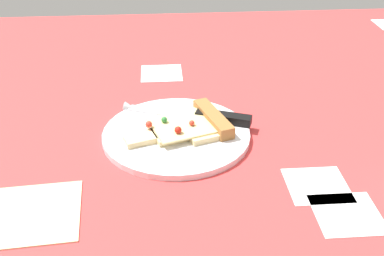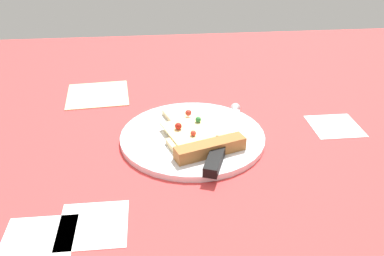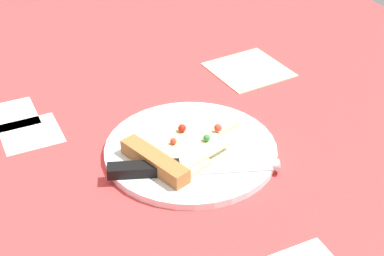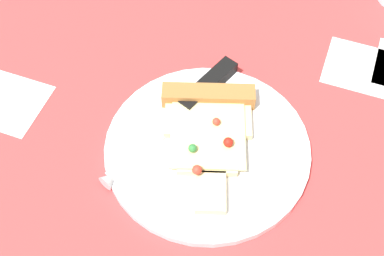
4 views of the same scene
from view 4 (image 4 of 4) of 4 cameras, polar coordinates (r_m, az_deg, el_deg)
ground_plane at (r=71.24cm, az=5.98°, el=2.14°), size 145.83×145.83×3.00cm
plate at (r=64.84cm, az=1.69°, el=-2.25°), size 25.52×25.52×1.09cm
pizza_slice at (r=65.14cm, az=1.75°, el=0.29°), size 13.94×18.97×2.51cm
knife at (r=67.03cm, az=-0.74°, el=2.31°), size 10.37×23.22×2.45cm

